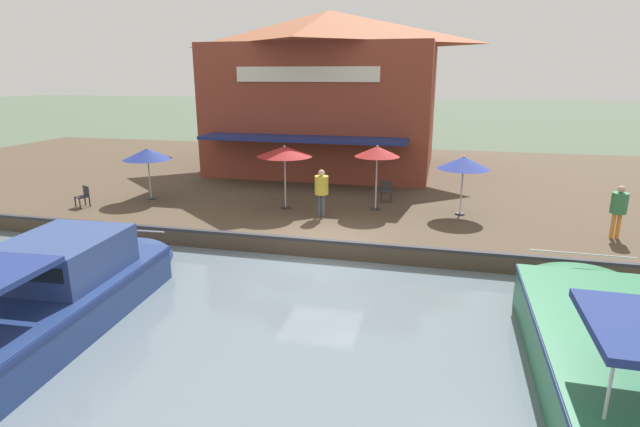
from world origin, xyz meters
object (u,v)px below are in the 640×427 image
object	(u,v)px
person_at_quay_edge	(619,205)
person_near_entrance	(322,187)
patio_umbrella_near_quay_edge	(464,163)
tree_downstream_bank	(355,81)
patio_umbrella_back_row	(285,152)
cafe_chair_beside_entrance	(83,195)
patio_umbrella_far_corner	(147,154)
patio_umbrella_mid_patio_right	(377,152)
waterfront_restaurant	(329,90)
tree_upstream_bank	(275,91)
cafe_chair_under_first_umbrella	(386,190)
motorboat_nearest_quay	(615,344)
motorboat_far_downstream	(56,293)

from	to	relation	value
person_at_quay_edge	person_near_entrance	bearing A→B (deg)	-91.14
patio_umbrella_near_quay_edge	person_at_quay_edge	world-z (taller)	patio_umbrella_near_quay_edge
person_at_quay_edge	tree_downstream_bank	world-z (taller)	tree_downstream_bank
patio_umbrella_back_row	cafe_chair_beside_entrance	size ratio (longest dim) A/B	3.00
cafe_chair_beside_entrance	patio_umbrella_far_corner	bearing A→B (deg)	132.61
patio_umbrella_mid_patio_right	cafe_chair_beside_entrance	size ratio (longest dim) A/B	3.03
waterfront_restaurant	patio_umbrella_mid_patio_right	world-z (taller)	waterfront_restaurant
patio_umbrella_mid_patio_right	patio_umbrella_back_row	xyz separation A→B (m)	(0.71, -3.55, -0.02)
tree_downstream_bank	tree_upstream_bank	world-z (taller)	tree_downstream_bank
tree_downstream_bank	person_near_entrance	bearing A→B (deg)	4.74
waterfront_restaurant	cafe_chair_under_first_umbrella	distance (m)	9.55
waterfront_restaurant	person_at_quay_edge	bearing A→B (deg)	48.18
patio_umbrella_near_quay_edge	tree_upstream_bank	size ratio (longest dim) A/B	0.33
waterfront_restaurant	tree_upstream_bank	xyz separation A→B (m)	(-1.78, -3.83, -0.12)
cafe_chair_beside_entrance	person_at_quay_edge	xyz separation A→B (m)	(-0.63, 19.79, 0.65)
person_at_quay_edge	tree_downstream_bank	bearing A→B (deg)	-140.12
patio_umbrella_mid_patio_right	tree_upstream_bank	size ratio (longest dim) A/B	0.38
patio_umbrella_near_quay_edge	patio_umbrella_back_row	size ratio (longest dim) A/B	0.90
person_near_entrance	motorboat_nearest_quay	xyz separation A→B (m)	(7.81, 7.86, -1.07)
motorboat_nearest_quay	waterfront_restaurant	bearing A→B (deg)	-151.59
waterfront_restaurant	cafe_chair_beside_entrance	distance (m)	14.34
person_near_entrance	tree_upstream_bank	bearing A→B (deg)	-154.40
motorboat_nearest_quay	tree_downstream_bank	size ratio (longest dim) A/B	1.23
patio_umbrella_near_quay_edge	motorboat_far_downstream	xyz separation A→B (m)	(10.19, -9.57, -1.82)
cafe_chair_under_first_umbrella	cafe_chair_beside_entrance	distance (m)	12.51
patio_umbrella_mid_patio_right	tree_downstream_bank	world-z (taller)	tree_downstream_bank
patio_umbrella_near_quay_edge	patio_umbrella_mid_patio_right	xyz separation A→B (m)	(0.04, -3.27, 0.31)
patio_umbrella_mid_patio_right	patio_umbrella_back_row	bearing A→B (deg)	-78.69
patio_umbrella_near_quay_edge	person_at_quay_edge	bearing A→B (deg)	69.84
patio_umbrella_mid_patio_right	motorboat_far_downstream	xyz separation A→B (m)	(10.15, -6.30, -2.13)
waterfront_restaurant	motorboat_far_downstream	distance (m)	19.84
tree_downstream_bank	motorboat_far_downstream	bearing A→B (deg)	-8.82
cafe_chair_under_first_umbrella	person_at_quay_edge	size ratio (longest dim) A/B	0.48
person_at_quay_edge	patio_umbrella_far_corner	bearing A→B (deg)	-93.73
motorboat_nearest_quay	tree_downstream_bank	world-z (taller)	tree_downstream_bank
patio_umbrella_mid_patio_right	patio_umbrella_far_corner	bearing A→B (deg)	-86.56
tree_downstream_bank	patio_umbrella_far_corner	bearing A→B (deg)	-29.15
waterfront_restaurant	motorboat_far_downstream	size ratio (longest dim) A/B	1.32
cafe_chair_under_first_umbrella	motorboat_far_downstream	xyz separation A→B (m)	(11.65, -6.56, -0.28)
cafe_chair_under_first_umbrella	waterfront_restaurant	bearing A→B (deg)	-150.84
patio_umbrella_far_corner	cafe_chair_under_first_umbrella	bearing A→B (deg)	101.84
person_near_entrance	motorboat_nearest_quay	world-z (taller)	person_near_entrance
tree_downstream_bank	person_at_quay_edge	bearing A→B (deg)	39.88
patio_umbrella_far_corner	cafe_chair_beside_entrance	xyz separation A→B (m)	(1.79, -1.95, -1.49)
cafe_chair_beside_entrance	motorboat_far_downstream	bearing A→B (deg)	34.49
patio_umbrella_far_corner	patio_umbrella_back_row	distance (m)	6.16
person_at_quay_edge	motorboat_far_downstream	size ratio (longest dim) A/B	0.19
cafe_chair_under_first_umbrella	tree_upstream_bank	distance (m)	12.95
tree_downstream_bank	tree_upstream_bank	bearing A→B (deg)	-82.62
patio_umbrella_far_corner	tree_upstream_bank	world-z (taller)	tree_upstream_bank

